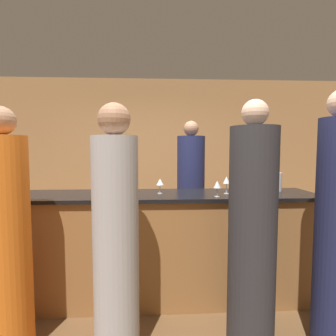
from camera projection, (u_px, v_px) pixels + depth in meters
ground_plane at (147, 298)px, 2.69m from camera, size 14.00×14.00×0.00m
back_wall at (150, 156)px, 4.86m from camera, size 8.00×0.06×2.80m
bar_counter at (147, 246)px, 2.65m from camera, size 3.42×0.63×1.08m
bartender at (191, 199)px, 3.43m from camera, size 0.36×0.36×1.89m
guest_0 at (116, 241)px, 1.87m from camera, size 0.33×0.33×1.85m
guest_1 at (6, 240)px, 1.94m from camera, size 0.34×0.34×1.84m
guest_2 at (252, 235)px, 1.99m from camera, size 0.36×0.36×1.89m
ice_bucket at (274, 182)px, 2.79m from camera, size 0.16×0.16×0.20m
wine_glass_0 at (126, 181)px, 2.49m from camera, size 0.08×0.08×0.18m
wine_glass_1 at (17, 182)px, 2.54m from camera, size 0.07×0.07×0.17m
wine_glass_2 at (226, 181)px, 2.61m from camera, size 0.07×0.07×0.17m
wine_glass_3 at (217, 185)px, 2.45m from camera, size 0.07×0.07×0.15m
wine_glass_4 at (262, 181)px, 2.53m from camera, size 0.08×0.08×0.17m
wine_glass_6 at (160, 182)px, 2.62m from camera, size 0.08×0.08×0.15m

